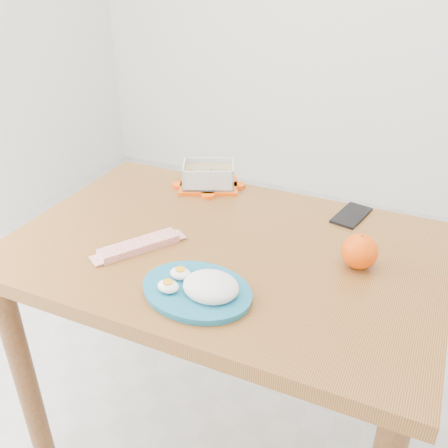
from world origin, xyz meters
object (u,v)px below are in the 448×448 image
at_px(dining_table, 224,281).
at_px(rice_plate, 201,287).
at_px(smartphone, 351,215).
at_px(food_container, 209,176).
at_px(orange_fruit, 360,251).

bearing_deg(dining_table, rice_plate, -78.93).
bearing_deg(smartphone, food_container, -169.42).
relative_size(dining_table, smartphone, 7.84).
bearing_deg(food_container, smartphone, -24.88).
xyz_separation_m(dining_table, rice_plate, (0.04, -0.21, 0.14)).
xyz_separation_m(dining_table, smartphone, (0.26, 0.29, 0.12)).
height_order(food_container, rice_plate, food_container).
distance_m(food_container, smartphone, 0.45).
relative_size(food_container, orange_fruit, 2.58).
height_order(dining_table, smartphone, smartphone).
bearing_deg(smartphone, dining_table, -121.35).
distance_m(dining_table, rice_plate, 0.25).
bearing_deg(orange_fruit, food_container, 155.15).
bearing_deg(rice_plate, orange_fruit, 47.28).
height_order(orange_fruit, rice_plate, orange_fruit).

